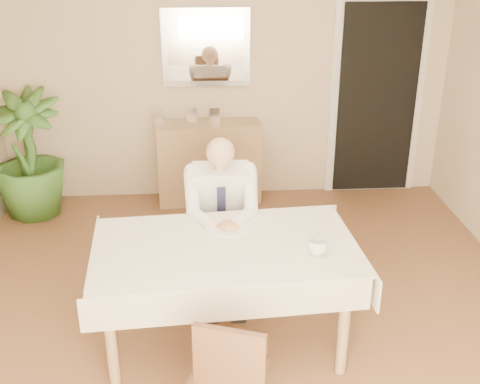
{
  "coord_description": "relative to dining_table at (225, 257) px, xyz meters",
  "views": [
    {
      "loc": [
        -0.26,
        -3.45,
        2.64
      ],
      "look_at": [
        0.0,
        0.35,
        0.95
      ],
      "focal_mm": 45.0,
      "sensor_mm": 36.0,
      "label": 1
    }
  ],
  "objects": [
    {
      "name": "doorway",
      "position": [
        1.67,
        2.51,
        0.33
      ],
      "size": [
        0.96,
        0.07,
        2.1
      ],
      "color": "white",
      "rests_on": "ground"
    },
    {
      "name": "dining_table",
      "position": [
        0.0,
        0.0,
        0.0
      ],
      "size": [
        1.78,
        1.13,
        0.75
      ],
      "rotation": [
        0.0,
        0.0,
        0.07
      ],
      "color": "#9B7B50",
      "rests_on": "ground"
    },
    {
      "name": "room",
      "position": [
        0.12,
        0.05,
        0.63
      ],
      "size": [
        5.0,
        5.02,
        2.6
      ],
      "color": "brown",
      "rests_on": "ground"
    },
    {
      "name": "coffee_mug",
      "position": [
        0.57,
        -0.15,
        0.13
      ],
      "size": [
        0.16,
        0.16,
        0.09
      ],
      "primitive_type": "imported",
      "rotation": [
        0.0,
        0.0,
        0.39
      ],
      "color": "white",
      "rests_on": "dining_table"
    },
    {
      "name": "fork",
      "position": [
        -0.01,
        0.16,
        0.11
      ],
      "size": [
        0.01,
        0.13,
        0.01
      ],
      "primitive_type": "cylinder",
      "rotation": [
        1.57,
        0.0,
        0.0
      ],
      "color": "silver",
      "rests_on": "dining_table"
    },
    {
      "name": "knife",
      "position": [
        0.07,
        0.16,
        0.11
      ],
      "size": [
        0.01,
        0.13,
        0.01
      ],
      "primitive_type": "cylinder",
      "rotation": [
        1.57,
        0.0,
        0.0
      ],
      "color": "silver",
      "rests_on": "dining_table"
    },
    {
      "name": "food",
      "position": [
        0.03,
        0.22,
        0.11
      ],
      "size": [
        0.14,
        0.14,
        0.06
      ],
      "primitive_type": "ellipsoid",
      "color": "#94663F",
      "rests_on": "dining_table"
    },
    {
      "name": "plate",
      "position": [
        0.03,
        0.22,
        0.09
      ],
      "size": [
        0.26,
        0.26,
        0.02
      ],
      "primitive_type": "cylinder",
      "color": "white",
      "rests_on": "dining_table"
    },
    {
      "name": "potted_palm",
      "position": [
        -1.81,
        2.15,
        -0.05
      ],
      "size": [
        0.76,
        0.76,
        1.24
      ],
      "primitive_type": "imported",
      "rotation": [
        0.0,
        0.0,
        -0.1
      ],
      "color": "#2E571E",
      "rests_on": "ground"
    },
    {
      "name": "photo_frame_right",
      "position": [
        0.0,
        2.41,
        0.24
      ],
      "size": [
        0.1,
        0.02,
        0.14
      ],
      "primitive_type": "cube",
      "color": "silver",
      "rests_on": "sideboard"
    },
    {
      "name": "mirror",
      "position": [
        -0.07,
        2.52,
        0.88
      ],
      "size": [
        0.86,
        0.04,
        0.76
      ],
      "color": "silver",
      "rests_on": "room"
    },
    {
      "name": "sideboard",
      "position": [
        -0.07,
        2.37,
        -0.25
      ],
      "size": [
        1.07,
        0.44,
        0.84
      ],
      "primitive_type": "cube",
      "rotation": [
        0.0,
        0.0,
        0.08
      ],
      "color": "#9B7B50",
      "rests_on": "ground"
    },
    {
      "name": "photo_frame_left",
      "position": [
        -0.56,
        2.38,
        0.24
      ],
      "size": [
        0.1,
        0.02,
        0.14
      ],
      "primitive_type": "cube",
      "color": "silver",
      "rests_on": "sideboard"
    },
    {
      "name": "chair_near",
      "position": [
        -0.02,
        -0.86,
        -0.22
      ],
      "size": [
        0.49,
        0.5,
        0.81
      ],
      "rotation": [
        0.0,
        0.0,
        -0.33
      ],
      "color": "#432816",
      "rests_on": "ground"
    },
    {
      "name": "chair_far",
      "position": [
        0.0,
        0.88,
        -0.16
      ],
      "size": [
        0.48,
        0.48,
        0.91
      ],
      "rotation": [
        0.0,
        0.0,
        -0.12
      ],
      "color": "#432816",
      "rests_on": "ground"
    },
    {
      "name": "seated_man",
      "position": [
        0.0,
        0.59,
        0.02
      ],
      "size": [
        0.48,
        0.72,
        1.24
      ],
      "color": "white",
      "rests_on": "ground"
    },
    {
      "name": "photo_frame_center",
      "position": [
        -0.23,
        2.43,
        0.24
      ],
      "size": [
        0.1,
        0.02,
        0.14
      ],
      "primitive_type": "cube",
      "color": "silver",
      "rests_on": "sideboard"
    }
  ]
}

